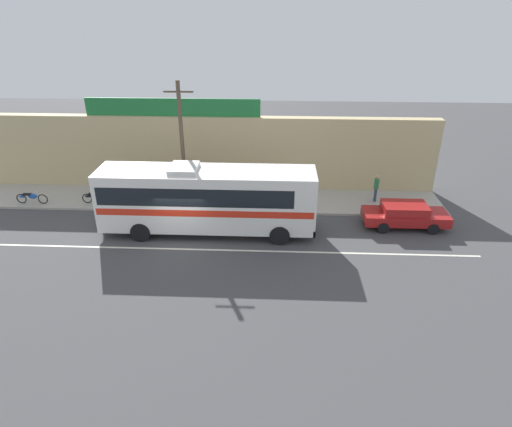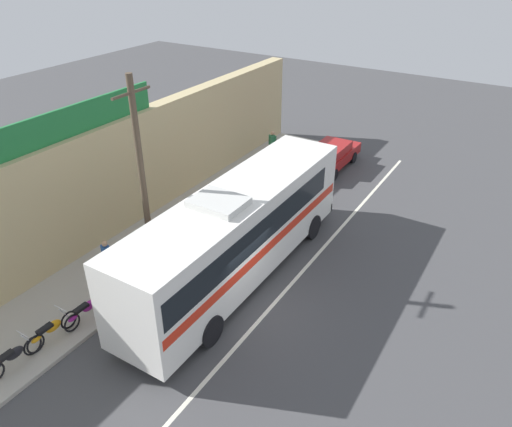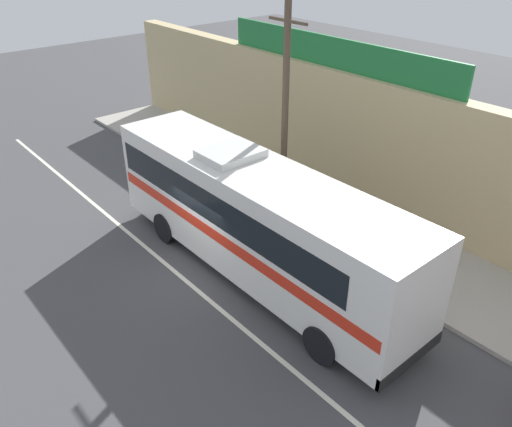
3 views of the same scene
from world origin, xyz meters
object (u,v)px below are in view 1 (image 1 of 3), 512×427
object	(u,v)px
utility_pole	(182,146)
motorcycle_black	(137,199)
intercity_bus	(206,197)
motorcycle_purple	(96,197)
pedestrian_by_curb	(376,186)
motorcycle_green	(118,197)
parked_car	(405,215)
pedestrian_near_shop	(173,185)
motorcycle_blue	(31,197)

from	to	relation	value
utility_pole	motorcycle_black	bearing A→B (deg)	177.42
intercity_bus	motorcycle_black	bearing A→B (deg)	148.61
motorcycle_purple	pedestrian_by_curb	size ratio (longest dim) A/B	1.08
motorcycle_green	parked_car	bearing A→B (deg)	-6.61
parked_car	pedestrian_near_shop	xyz separation A→B (m)	(-13.50, 2.81, 0.32)
motorcycle_green	motorcycle_blue	xyz separation A→B (m)	(-5.29, -0.20, 0.00)
utility_pole	motorcycle_green	world-z (taller)	utility_pole
motorcycle_purple	motorcycle_green	size ratio (longest dim) A/B	1.00
motorcycle_green	motorcycle_purple	bearing A→B (deg)	179.24
parked_car	pedestrian_by_curb	xyz separation A→B (m)	(-1.01, 3.08, 0.41)
motorcycle_black	pedestrian_near_shop	size ratio (longest dim) A/B	1.23
utility_pole	motorcycle_green	distance (m)	5.49
intercity_bus	pedestrian_near_shop	bearing A→B (deg)	124.37
utility_pole	motorcycle_blue	world-z (taller)	utility_pole
parked_car	motorcycle_black	world-z (taller)	parked_car
intercity_bus	motorcycle_black	xyz separation A→B (m)	(-4.66, 2.84, -1.50)
motorcycle_black	pedestrian_by_curb	distance (m)	14.55
motorcycle_purple	motorcycle_black	xyz separation A→B (m)	(2.58, -0.22, 0.00)
pedestrian_by_curb	pedestrian_near_shop	bearing A→B (deg)	-178.74
parked_car	pedestrian_by_curb	size ratio (longest dim) A/B	2.67
intercity_bus	motorcycle_black	world-z (taller)	intercity_bus
utility_pole	intercity_bus	bearing A→B (deg)	-59.00
motorcycle_purple	motorcycle_blue	world-z (taller)	same
parked_car	motorcycle_blue	distance (m)	22.09
intercity_bus	motorcycle_blue	bearing A→B (deg)	165.76
utility_pole	motorcycle_black	world-z (taller)	utility_pole
motorcycle_black	pedestrian_by_curb	xyz separation A→B (m)	(14.47, 1.34, 0.58)
parked_car	pedestrian_near_shop	size ratio (longest dim) A/B	2.89
intercity_bus	motorcycle_purple	distance (m)	8.00
intercity_bus	motorcycle_purple	bearing A→B (deg)	157.07
intercity_bus	pedestrian_near_shop	size ratio (longest dim) A/B	7.13
parked_car	pedestrian_near_shop	distance (m)	13.80
parked_car	motorcycle_blue	xyz separation A→B (m)	(-22.02, 1.73, -0.17)
utility_pole	motorcycle_purple	distance (m)	6.59
parked_car	motorcycle_green	xyz separation A→B (m)	(-16.73, 1.94, -0.17)
utility_pole	pedestrian_near_shop	world-z (taller)	utility_pole
motorcycle_purple	motorcycle_blue	xyz separation A→B (m)	(-3.95, -0.22, 0.00)
motorcycle_green	pedestrian_by_curb	world-z (taller)	pedestrian_by_curb
parked_car	motorcycle_green	bearing A→B (deg)	173.39
motorcycle_green	motorcycle_black	bearing A→B (deg)	-9.19
motorcycle_green	pedestrian_by_curb	size ratio (longest dim) A/B	1.08
parked_car	motorcycle_blue	size ratio (longest dim) A/B	2.35
motorcycle_black	motorcycle_blue	distance (m)	6.53
motorcycle_green	pedestrian_near_shop	bearing A→B (deg)	15.06
motorcycle_purple	motorcycle_green	distance (m)	1.33
motorcycle_purple	pedestrian_near_shop	distance (m)	4.67
utility_pole	motorcycle_green	bearing A→B (deg)	175.48
motorcycle_purple	motorcycle_black	bearing A→B (deg)	-4.86
utility_pole	motorcycle_green	xyz separation A→B (m)	(-4.28, 0.34, -3.43)
motorcycle_blue	pedestrian_near_shop	distance (m)	8.60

